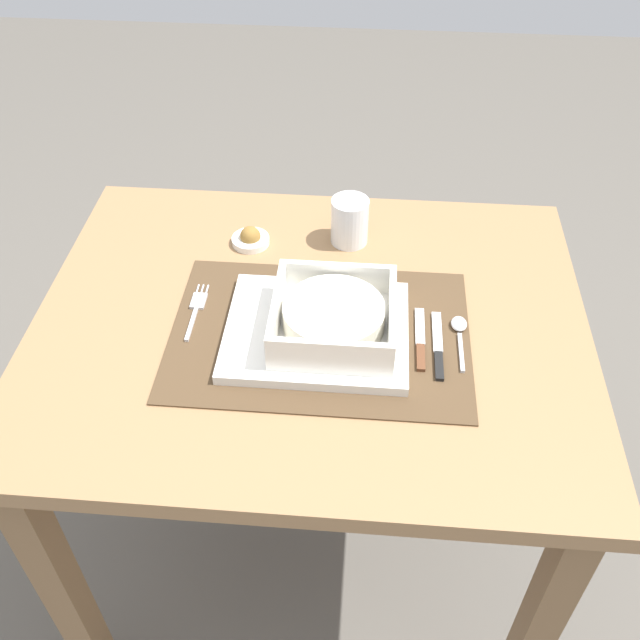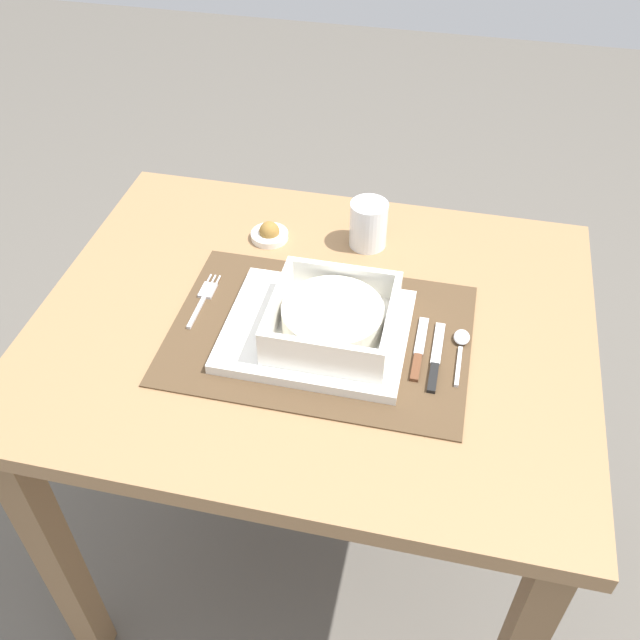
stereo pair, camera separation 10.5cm
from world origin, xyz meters
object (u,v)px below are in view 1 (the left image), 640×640
Objects in this scene: fork at (197,307)px; drinking_glass at (350,223)px; spoon at (459,331)px; condiment_saucer at (250,239)px; dining_table at (311,369)px; butter_knife at (438,349)px; bread_knife at (420,342)px; porridge_bowl at (334,318)px.

drinking_glass is (0.23, 0.20, 0.03)m from fork.
condiment_saucer is at bearing 153.84° from spoon.
dining_table is 6.08× the size of butter_knife.
bread_knife is 1.59× the size of drinking_glass.
drinking_glass reaches higher than fork.
butter_knife is 0.03m from bread_knife.
condiment_saucer reaches higher than dining_table.
butter_knife reaches higher than dining_table.
butter_knife is at bearing -125.86° from spoon.
porridge_bowl is 2.72× the size of condiment_saucer.
porridge_bowl is 1.62× the size of spoon.
butter_knife is (0.19, -0.05, 0.12)m from dining_table.
porridge_bowl is at bearing -92.39° from drinking_glass.
dining_table is at bearing 133.43° from porridge_bowl.
fork is (-0.22, 0.05, -0.04)m from porridge_bowl.
condiment_saucer is (-0.17, -0.02, -0.03)m from drinking_glass.
dining_table is 0.26m from spoon.
fork is (-0.18, 0.01, 0.12)m from dining_table.
fork is at bearing -138.81° from drinking_glass.
drinking_glass is at bearing 43.30° from fork.
spoon is 0.28m from drinking_glass.
condiment_saucer is (-0.29, 0.23, 0.00)m from bread_knife.
drinking_glass is at bearing 122.93° from butter_knife.
porridge_bowl is at bearing 179.00° from butter_knife.
porridge_bowl is at bearing -168.25° from spoon.
porridge_bowl is 2.15× the size of drinking_glass.
fork is at bearing 177.63° from dining_table.
butter_knife is at bearing -15.75° from dining_table.
porridge_bowl reaches higher than fork.
porridge_bowl is 1.26× the size of butter_knife.
drinking_glass is (-0.14, 0.26, 0.03)m from butter_knife.
fork is at bearing -179.42° from spoon.
spoon is at bearing 54.52° from butter_knife.
drinking_glass reaches higher than butter_knife.
fork is 0.38m from butter_knife.
bread_knife is 0.37m from condiment_saucer.
porridge_bowl reaches higher than spoon.
butter_knife is at bearing -61.08° from drinking_glass.
butter_knife is (0.15, -0.01, -0.04)m from porridge_bowl.
dining_table is 6.53× the size of bread_knife.
bread_knife reaches higher than fork.
fork is at bearing -108.00° from condiment_saucer.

